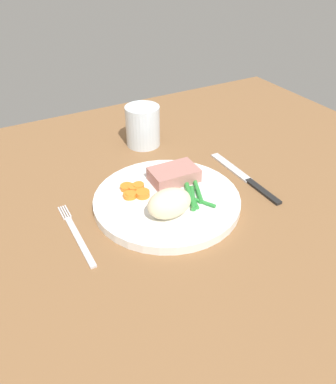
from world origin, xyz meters
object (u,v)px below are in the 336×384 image
at_px(fork, 76,234).
at_px(knife, 245,178).
at_px(meat_portion, 174,175).
at_px(water_glass, 143,129).
at_px(dinner_plate, 168,200).

bearing_deg(fork, knife, -1.08).
bearing_deg(meat_portion, fork, -168.04).
relative_size(knife, water_glass, 2.27).
bearing_deg(water_glass, dinner_plate, -105.16).
bearing_deg(fork, water_glass, 43.60).
bearing_deg(dinner_plate, knife, -0.94).
relative_size(dinner_plate, meat_portion, 2.96).
xyz_separation_m(fork, water_glass, (0.23, 0.23, 0.04)).
xyz_separation_m(meat_portion, knife, (0.14, -0.04, -0.03)).
bearing_deg(water_glass, fork, -135.36).
distance_m(dinner_plate, meat_portion, 0.06).
bearing_deg(fork, dinner_plate, -0.18).
bearing_deg(meat_portion, water_glass, 81.96).
height_order(meat_portion, fork, meat_portion).
height_order(meat_portion, knife, meat_portion).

